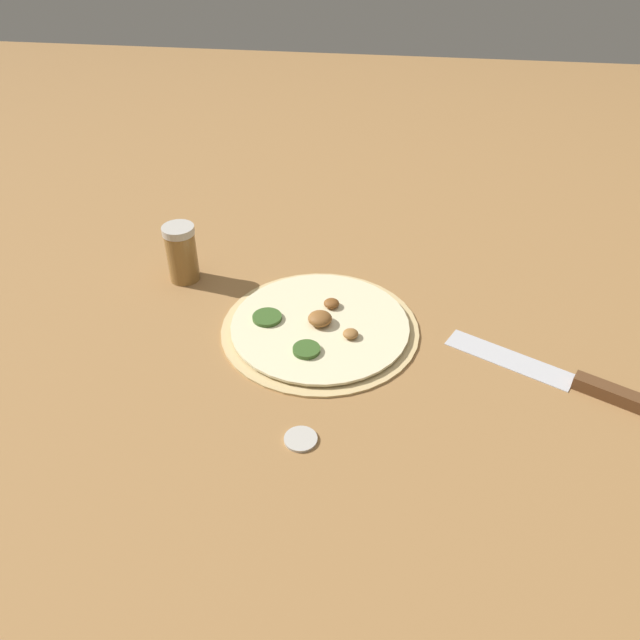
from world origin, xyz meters
TOP-DOWN VIEW (x-y plane):
  - ground_plane at (0.00, 0.00)m, footprint 3.00×3.00m
  - pizza at (0.00, -0.00)m, footprint 0.29×0.29m
  - knife at (0.07, 0.35)m, footprint 0.15×0.26m
  - spice_jar at (-0.10, -0.23)m, footprint 0.05×0.05m
  - loose_cap at (0.21, 0.01)m, footprint 0.04×0.04m

SIDE VIEW (x-z plane):
  - ground_plane at x=0.00m, z-range 0.00..0.00m
  - loose_cap at x=0.21m, z-range 0.00..0.01m
  - pizza at x=0.00m, z-range -0.01..0.02m
  - knife at x=0.07m, z-range 0.00..0.02m
  - spice_jar at x=-0.10m, z-range 0.00..0.10m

